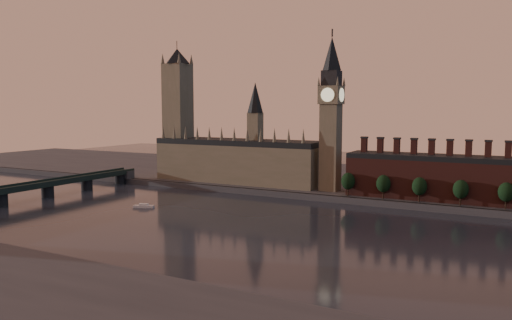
# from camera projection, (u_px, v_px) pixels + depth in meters

# --- Properties ---
(ground) EXTENTS (900.00, 900.00, 0.00)m
(ground) POSITION_uv_depth(u_px,v_px,m) (234.00, 229.00, 245.79)
(ground) COLOR black
(ground) RESTS_ON ground
(north_bank) EXTENTS (900.00, 182.00, 4.00)m
(north_bank) POSITION_uv_depth(u_px,v_px,m) (347.00, 180.00, 401.73)
(north_bank) COLOR #45464A
(north_bank) RESTS_ON ground
(palace_of_westminster) EXTENTS (130.00, 30.30, 74.00)m
(palace_of_westminster) POSITION_uv_depth(u_px,v_px,m) (238.00, 159.00, 374.57)
(palace_of_westminster) COLOR #766754
(palace_of_westminster) RESTS_ON north_bank
(victoria_tower) EXTENTS (24.00, 24.00, 108.00)m
(victoria_tower) POSITION_uv_depth(u_px,v_px,m) (178.00, 109.00, 396.86)
(victoria_tower) COLOR #766754
(victoria_tower) RESTS_ON north_bank
(big_ben) EXTENTS (15.00, 15.00, 107.00)m
(big_ben) POSITION_uv_depth(u_px,v_px,m) (331.00, 112.00, 331.71)
(big_ben) COLOR #766754
(big_ben) RESTS_ON north_bank
(chimney_block) EXTENTS (110.00, 25.00, 37.00)m
(chimney_block) POSITION_uv_depth(u_px,v_px,m) (440.00, 177.00, 302.89)
(chimney_block) COLOR #562621
(chimney_block) RESTS_ON north_bank
(embankment_tree_0) EXTENTS (8.60, 8.60, 14.88)m
(embankment_tree_0) POSITION_uv_depth(u_px,v_px,m) (348.00, 181.00, 314.40)
(embankment_tree_0) COLOR black
(embankment_tree_0) RESTS_ON north_bank
(embankment_tree_1) EXTENTS (8.60, 8.60, 14.88)m
(embankment_tree_1) POSITION_uv_depth(u_px,v_px,m) (383.00, 184.00, 303.98)
(embankment_tree_1) COLOR black
(embankment_tree_1) RESTS_ON north_bank
(embankment_tree_2) EXTENTS (8.60, 8.60, 14.88)m
(embankment_tree_2) POSITION_uv_depth(u_px,v_px,m) (419.00, 186.00, 293.58)
(embankment_tree_2) COLOR black
(embankment_tree_2) RESTS_ON north_bank
(embankment_tree_3) EXTENTS (8.60, 8.60, 14.88)m
(embankment_tree_3) POSITION_uv_depth(u_px,v_px,m) (461.00, 189.00, 282.82)
(embankment_tree_3) COLOR black
(embankment_tree_3) RESTS_ON north_bank
(embankment_tree_4) EXTENTS (8.60, 8.60, 14.88)m
(embankment_tree_4) POSITION_uv_depth(u_px,v_px,m) (506.00, 192.00, 273.19)
(embankment_tree_4) COLOR black
(embankment_tree_4) RESTS_ON north_bank
(westminster_bridge) EXTENTS (14.00, 200.00, 11.55)m
(westminster_bridge) POSITION_uv_depth(u_px,v_px,m) (21.00, 191.00, 315.39)
(westminster_bridge) COLOR #1C2B25
(westminster_bridge) RESTS_ON ground
(river_boat) EXTENTS (12.72, 7.84, 2.46)m
(river_boat) POSITION_uv_depth(u_px,v_px,m) (144.00, 206.00, 298.38)
(river_boat) COLOR silver
(river_boat) RESTS_ON ground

